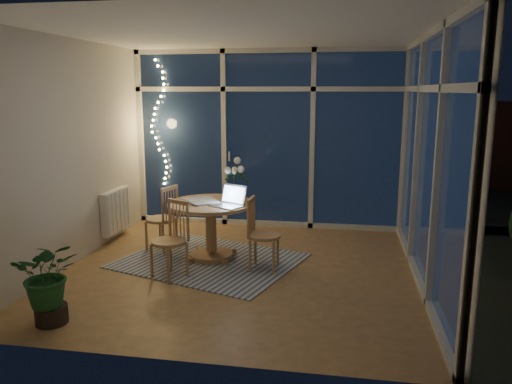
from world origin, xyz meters
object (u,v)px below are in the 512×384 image
laptop (227,195)px  chair_left (161,218)px  chair_right (264,234)px  dining_table (211,231)px  chair_front (169,240)px  flower_vase (234,190)px  potted_plant (49,282)px

laptop → chair_left: bearing=-173.2°
chair_right → laptop: 0.62m
dining_table → chair_right: bearing=-21.6°
chair_right → chair_front: bearing=115.7°
dining_table → flower_vase: flower_vase is taller
flower_vase → dining_table: bearing=-130.2°
laptop → chair_front: bearing=-106.6°
chair_front → laptop: (0.53, 0.52, 0.40)m
chair_left → chair_right: chair_left is taller
flower_vase → potted_plant: size_ratio=0.28×
chair_left → potted_plant: chair_left is taller
chair_front → potted_plant: (-0.66, -1.22, -0.05)m
chair_front → potted_plant: chair_front is taller
dining_table → chair_right: size_ratio=1.21×
chair_right → flower_vase: 0.81m
dining_table → chair_left: chair_left is taller
chair_left → laptop: laptop is taller
chair_left → chair_front: chair_front is taller
chair_right → chair_front: (-0.98, -0.41, 0.00)m
chair_front → flower_vase: bearing=90.1°
chair_left → potted_plant: bearing=12.6°
chair_left → flower_vase: (0.94, 0.06, 0.38)m
chair_front → flower_vase: (0.52, 0.96, 0.38)m
chair_front → potted_plant: 1.39m
chair_left → dining_table: bearing=92.2°
dining_table → laptop: bearing=-35.5°
flower_vase → potted_plant: (-1.18, -2.18, -0.43)m
potted_plant → chair_left: bearing=83.7°
chair_right → laptop: (-0.46, 0.11, 0.41)m
chair_right → potted_plant: chair_right is taller
laptop → dining_table: bearing=173.2°
dining_table → chair_left: (-0.71, 0.21, 0.08)m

